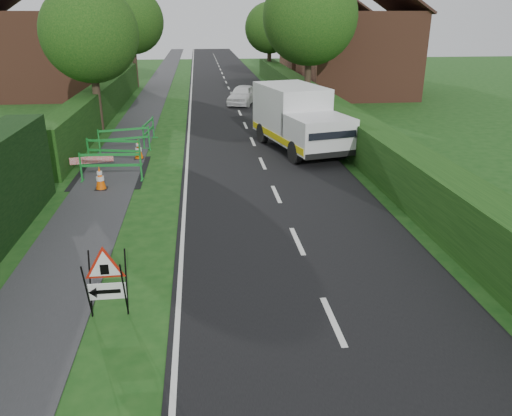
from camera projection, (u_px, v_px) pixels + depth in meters
ground at (197, 367)px, 8.00m from camera, size 120.00×120.00×0.00m
road_surface at (227, 84)px, 40.68m from camera, size 6.00×90.00×0.02m
footpath at (159, 85)px, 40.11m from camera, size 2.00×90.00×0.02m
hedge_west_far at (106, 116)px, 27.86m from camera, size 1.00×24.00×1.80m
hedge_east at (335, 135)px, 23.50m from camera, size 1.20×50.00×1.50m
house_west at (46, 52)px, 33.70m from camera, size 7.50×7.40×7.88m
house_east_a at (356, 52)px, 34.04m from camera, size 7.50×7.40×7.88m
house_east_b at (322, 42)px, 47.11m from camera, size 7.50×7.40×7.88m
tree_nw at (90, 34)px, 22.57m from camera, size 4.40×4.40×6.70m
tree_ne at (310, 17)px, 27.18m from camera, size 5.20×5.20×7.79m
tree_fw at (131, 21)px, 37.27m from camera, size 4.80×4.80×7.24m
tree_fe at (270, 28)px, 42.34m from camera, size 4.20×4.20×6.33m
triangle_sign at (103, 277)px, 9.04m from camera, size 0.84×0.84×1.22m
works_van at (298, 117)px, 20.47m from camera, size 3.39×5.91×2.54m
traffic_cone_0 at (320, 148)px, 19.55m from camera, size 0.38×0.38×0.79m
traffic_cone_1 at (318, 139)px, 21.08m from camera, size 0.38×0.38×0.79m
traffic_cone_2 at (307, 126)px, 23.44m from camera, size 0.38×0.38×0.79m
traffic_cone_3 at (100, 178)px, 15.99m from camera, size 0.38×0.38×0.79m
traffic_cone_4 at (138, 149)px, 19.42m from camera, size 0.38×0.38×0.79m
ped_barrier_0 at (111, 163)px, 16.75m from camera, size 2.08×0.46×1.00m
ped_barrier_1 at (114, 149)px, 18.57m from camera, size 2.09×0.79×1.00m
ped_barrier_2 at (124, 137)px, 20.37m from camera, size 2.08×0.84×1.00m
ped_barrier_3 at (148, 129)px, 21.74m from camera, size 0.60×2.09×1.00m
redwhite_plank at (93, 172)px, 17.96m from camera, size 1.48×0.32×0.25m
hatchback_car at (243, 95)px, 31.30m from camera, size 2.44×3.74×1.18m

